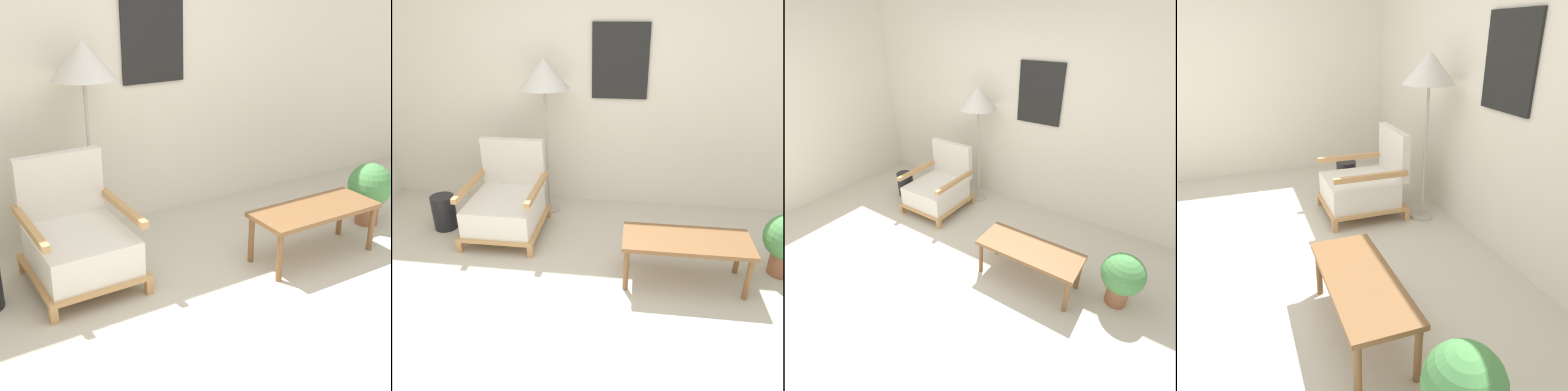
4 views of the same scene
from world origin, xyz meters
The scene contains 6 objects.
ground_plane centered at (0.00, 0.00, 0.00)m, with size 14.00×14.00×0.00m, color beige.
wall_back centered at (0.00, 2.21, 1.35)m, with size 8.00×0.09×2.70m.
armchair centered at (-0.70, 1.37, 0.31)m, with size 0.72×0.79×0.87m.
floor_lamp centered at (-0.39, 1.88, 1.43)m, with size 0.49×0.49×1.62m.
coffee_table centered at (0.96, 0.80, 0.35)m, with size 1.00×0.41×0.40m.
vase centered at (-1.36, 1.36, 0.18)m, with size 0.23×0.23×0.35m, color black.
Camera 2 is at (0.51, -1.80, 2.02)m, focal length 35.00 mm.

